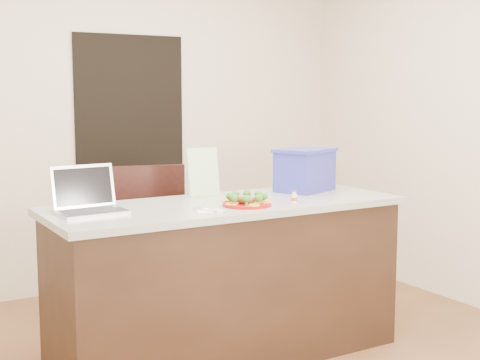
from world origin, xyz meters
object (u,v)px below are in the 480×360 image
napkin (208,211)px  yogurt_bottle (294,198)px  laptop (87,200)px  plate (247,204)px  chair (157,237)px  island (227,280)px  blue_box (305,170)px

napkin → yogurt_bottle: (0.55, -0.01, 0.03)m
laptop → plate: bearing=-20.9°
yogurt_bottle → chair: chair is taller
napkin → chair: size_ratio=0.13×
plate → yogurt_bottle: 0.29m
island → plate: (0.04, -0.16, 0.47)m
plate → laptop: (-0.83, 0.26, 0.06)m
chair → yogurt_bottle: bearing=-49.5°
blue_box → laptop: bearing=159.8°
plate → napkin: bearing=-171.2°
napkin → blue_box: 0.95m
laptop → yogurt_bottle: bearing=-19.4°
island → chair: (-0.14, 0.68, 0.14)m
island → yogurt_bottle: yogurt_bottle is taller
napkin → island: bearing=42.1°
plate → island: bearing=102.7°
yogurt_bottle → laptop: size_ratio=0.20×
napkin → laptop: laptop is taller
island → yogurt_bottle: (0.32, -0.22, 0.49)m
napkin → laptop: (-0.56, 0.30, 0.06)m
blue_box → chair: 1.06m
island → napkin: 0.55m
laptop → chair: size_ratio=0.33×
plate → napkin: size_ratio=2.02×
plate → blue_box: (0.61, 0.30, 0.13)m
island → laptop: size_ratio=5.77×
laptop → blue_box: (1.44, 0.04, 0.07)m
napkin → chair: 0.94m
island → laptop: laptop is taller
plate → chair: (-0.18, 0.84, -0.32)m
laptop → blue_box: bearing=-1.9°
plate → chair: bearing=102.1°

